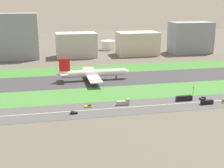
{
  "coord_description": "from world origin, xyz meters",
  "views": [
    {
      "loc": [
        -51.55,
        -256.43,
        68.69
      ],
      "look_at": [
        -5.53,
        -36.5,
        6.0
      ],
      "focal_mm": 49.41,
      "sensor_mm": 36.0,
      "label": 1
    }
  ],
  "objects_px": {
    "terminal_building": "(13,37)",
    "fuel_tank_west": "(66,46)",
    "airliner": "(92,73)",
    "cargo_warehouse": "(190,37)",
    "car_6": "(74,113)",
    "car_3": "(89,106)",
    "truck_1": "(123,103)",
    "office_tower": "(137,43)",
    "bus_0": "(184,98)",
    "fuel_tank_centre": "(89,44)",
    "traffic_light": "(193,91)",
    "car_4": "(203,98)",
    "hangar_building": "(76,45)",
    "truck_0": "(207,102)",
    "fuel_tank_east": "(108,45)"
  },
  "relations": [
    {
      "from": "truck_0",
      "to": "office_tower",
      "type": "distance_m",
      "value": 192.56
    },
    {
      "from": "office_tower",
      "to": "fuel_tank_west",
      "type": "distance_m",
      "value": 97.16
    },
    {
      "from": "truck_1",
      "to": "car_3",
      "type": "bearing_deg",
      "value": 180.0
    },
    {
      "from": "truck_1",
      "to": "fuel_tank_centre",
      "type": "height_order",
      "value": "fuel_tank_centre"
    },
    {
      "from": "car_3",
      "to": "hangar_building",
      "type": "distance_m",
      "value": 182.76
    },
    {
      "from": "traffic_light",
      "to": "fuel_tank_centre",
      "type": "xyz_separation_m",
      "value": [
        -46.81,
        219.01,
        4.66
      ]
    },
    {
      "from": "bus_0",
      "to": "fuel_tank_centre",
      "type": "xyz_separation_m",
      "value": [
        -36.24,
        227.0,
        7.13
      ]
    },
    {
      "from": "car_3",
      "to": "fuel_tank_centre",
      "type": "xyz_separation_m",
      "value": [
        30.48,
        227.0,
        8.03
      ]
    },
    {
      "from": "terminal_building",
      "to": "fuel_tank_centre",
      "type": "relative_size",
      "value": 2.72
    },
    {
      "from": "car_4",
      "to": "terminal_building",
      "type": "relative_size",
      "value": 0.08
    },
    {
      "from": "airliner",
      "to": "cargo_warehouse",
      "type": "relative_size",
      "value": 1.24
    },
    {
      "from": "truck_1",
      "to": "cargo_warehouse",
      "type": "xyz_separation_m",
      "value": [
        134.23,
        182.0,
        18.03
      ]
    },
    {
      "from": "terminal_building",
      "to": "office_tower",
      "type": "xyz_separation_m",
      "value": [
        148.53,
        0.0,
        -12.16
      ]
    },
    {
      "from": "office_tower",
      "to": "terminal_building",
      "type": "bearing_deg",
      "value": 180.0
    },
    {
      "from": "traffic_light",
      "to": "cargo_warehouse",
      "type": "relative_size",
      "value": 0.14
    },
    {
      "from": "truck_1",
      "to": "car_4",
      "type": "xyz_separation_m",
      "value": [
        57.57,
        0.0,
        -0.75
      ]
    },
    {
      "from": "traffic_light",
      "to": "terminal_building",
      "type": "height_order",
      "value": "terminal_building"
    },
    {
      "from": "airliner",
      "to": "traffic_light",
      "type": "height_order",
      "value": "airliner"
    },
    {
      "from": "office_tower",
      "to": "bus_0",
      "type": "bearing_deg",
      "value": -96.12
    },
    {
      "from": "truck_1",
      "to": "fuel_tank_west",
      "type": "distance_m",
      "value": 228.19
    },
    {
      "from": "bus_0",
      "to": "cargo_warehouse",
      "type": "height_order",
      "value": "cargo_warehouse"
    },
    {
      "from": "terminal_building",
      "to": "fuel_tank_west",
      "type": "bearing_deg",
      "value": 35.64
    },
    {
      "from": "car_6",
      "to": "bus_0",
      "type": "distance_m",
      "value": 78.02
    },
    {
      "from": "fuel_tank_centre",
      "to": "bus_0",
      "type": "bearing_deg",
      "value": -80.93
    },
    {
      "from": "truck_0",
      "to": "fuel_tank_centre",
      "type": "height_order",
      "value": "fuel_tank_centre"
    },
    {
      "from": "hangar_building",
      "to": "office_tower",
      "type": "distance_m",
      "value": 76.69
    },
    {
      "from": "truck_1",
      "to": "hangar_building",
      "type": "relative_size",
      "value": 0.18
    },
    {
      "from": "hangar_building",
      "to": "fuel_tank_east",
      "type": "relative_size",
      "value": 2.39
    },
    {
      "from": "hangar_building",
      "to": "terminal_building",
      "type": "bearing_deg",
      "value": 180.0
    },
    {
      "from": "airliner",
      "to": "fuel_tank_east",
      "type": "bearing_deg",
      "value": 73.99
    },
    {
      "from": "truck_0",
      "to": "office_tower",
      "type": "height_order",
      "value": "office_tower"
    },
    {
      "from": "truck_1",
      "to": "fuel_tank_west",
      "type": "bearing_deg",
      "value": 95.74
    },
    {
      "from": "car_6",
      "to": "car_3",
      "type": "xyz_separation_m",
      "value": [
        10.64,
        10.0,
        0.0
      ]
    },
    {
      "from": "hangar_building",
      "to": "fuel_tank_west",
      "type": "xyz_separation_m",
      "value": [
        -9.07,
        45.0,
        -8.17
      ]
    },
    {
      "from": "fuel_tank_east",
      "to": "car_4",
      "type": "bearing_deg",
      "value": -84.2
    },
    {
      "from": "traffic_light",
      "to": "fuel_tank_west",
      "type": "height_order",
      "value": "fuel_tank_west"
    },
    {
      "from": "truck_0",
      "to": "office_tower",
      "type": "xyz_separation_m",
      "value": [
        7.87,
        192.0,
        12.43
      ]
    },
    {
      "from": "traffic_light",
      "to": "hangar_building",
      "type": "relative_size",
      "value": 0.15
    },
    {
      "from": "fuel_tank_west",
      "to": "fuel_tank_east",
      "type": "distance_m",
      "value": 57.35
    },
    {
      "from": "office_tower",
      "to": "fuel_tank_centre",
      "type": "xyz_separation_m",
      "value": [
        -55.76,
        45.0,
        -5.15
      ]
    },
    {
      "from": "car_3",
      "to": "hangar_building",
      "type": "bearing_deg",
      "value": 87.0
    },
    {
      "from": "airliner",
      "to": "traffic_light",
      "type": "relative_size",
      "value": 9.03
    },
    {
      "from": "airliner",
      "to": "truck_1",
      "type": "bearing_deg",
      "value": -80.74
    },
    {
      "from": "cargo_warehouse",
      "to": "office_tower",
      "type": "bearing_deg",
      "value": 180.0
    },
    {
      "from": "hangar_building",
      "to": "fuel_tank_centre",
      "type": "distance_m",
      "value": 49.94
    },
    {
      "from": "traffic_light",
      "to": "car_6",
      "type": "bearing_deg",
      "value": -168.43
    },
    {
      "from": "car_6",
      "to": "car_4",
      "type": "xyz_separation_m",
      "value": [
        91.52,
        10.0,
        0.0
      ]
    },
    {
      "from": "airliner",
      "to": "fuel_tank_west",
      "type": "xyz_separation_m",
      "value": [
        -11.73,
        159.0,
        0.12
      ]
    },
    {
      "from": "terminal_building",
      "to": "fuel_tank_east",
      "type": "bearing_deg",
      "value": 20.54
    },
    {
      "from": "airliner",
      "to": "cargo_warehouse",
      "type": "height_order",
      "value": "cargo_warehouse"
    }
  ]
}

